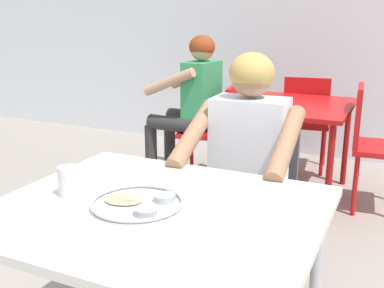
{
  "coord_description": "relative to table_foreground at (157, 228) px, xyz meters",
  "views": [
    {
      "loc": [
        0.61,
        -1.12,
        1.34
      ],
      "look_at": [
        -0.08,
        0.33,
        0.89
      ],
      "focal_mm": 43.13,
      "sensor_mm": 36.0,
      "label": 1
    }
  ],
  "objects": [
    {
      "name": "table_foreground",
      "position": [
        0.0,
        0.0,
        0.0
      ],
      "size": [
        1.05,
        0.89,
        0.74
      ],
      "color": "silver",
      "rests_on": "ground"
    },
    {
      "name": "thali_tray",
      "position": [
        -0.06,
        -0.02,
        0.09
      ],
      "size": [
        0.31,
        0.31,
        0.03
      ],
      "color": "#B7BABF",
      "rests_on": "table_foreground"
    },
    {
      "name": "drinking_cup",
      "position": [
        -0.32,
        -0.04,
        0.13
      ],
      "size": [
        0.07,
        0.07,
        0.1
      ],
      "color": "silver",
      "rests_on": "table_foreground"
    },
    {
      "name": "chair_foreground",
      "position": [
        0.05,
        0.91,
        -0.16
      ],
      "size": [
        0.41,
        0.44,
        0.87
      ],
      "color": "#3F3F44",
      "rests_on": "ground"
    },
    {
      "name": "diner_foreground",
      "position": [
        0.06,
        0.68,
        0.05
      ],
      "size": [
        0.5,
        0.56,
        1.18
      ],
      "color": "#303030",
      "rests_on": "ground"
    },
    {
      "name": "table_background_red",
      "position": [
        -0.09,
        2.13,
        -0.03
      ],
      "size": [
        0.9,
        0.92,
        0.71
      ],
      "color": "#B71414",
      "rests_on": "ground"
    },
    {
      "name": "chair_red_left",
      "position": [
        -0.67,
        2.16,
        -0.2
      ],
      "size": [
        0.49,
        0.47,
        0.8
      ],
      "color": "#B61315",
      "rests_on": "ground"
    },
    {
      "name": "chair_red_right",
      "position": [
        0.51,
        2.11,
        -0.15
      ],
      "size": [
        0.42,
        0.46,
        0.87
      ],
      "color": "red",
      "rests_on": "ground"
    },
    {
      "name": "chair_red_far",
      "position": [
        -0.07,
        2.72,
        -0.17
      ],
      "size": [
        0.44,
        0.43,
        0.84
      ],
      "color": "#B61213",
      "rests_on": "ground"
    },
    {
      "name": "patron_background",
      "position": [
        -0.89,
        2.14,
        0.05
      ],
      "size": [
        0.57,
        0.51,
        1.19
      ],
      "color": "#2D2D2D",
      "rests_on": "ground"
    }
  ]
}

